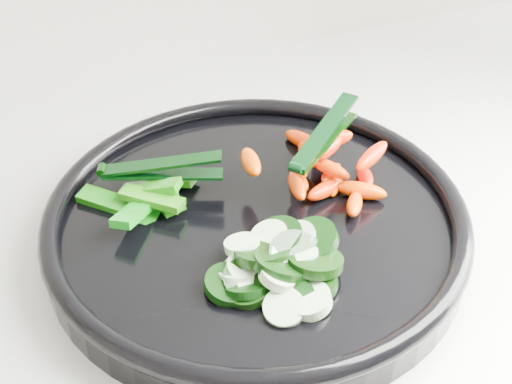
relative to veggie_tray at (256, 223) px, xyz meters
name	(u,v)px	position (x,y,z in m)	size (l,w,h in m)	color
veggie_tray	(256,223)	(0.00, 0.00, 0.00)	(0.47, 0.47, 0.04)	black
cucumber_pile	(277,267)	(-0.01, -0.07, 0.01)	(0.13, 0.11, 0.04)	black
carrot_pile	(322,163)	(0.08, 0.03, 0.02)	(0.14, 0.15, 0.05)	#F44D00
pepper_pile	(151,193)	(-0.08, 0.06, 0.01)	(0.11, 0.11, 0.04)	#1D6D0A
tong_carrot	(323,138)	(0.08, 0.03, 0.05)	(0.10, 0.08, 0.02)	black
tong_pepper	(158,169)	(-0.07, 0.07, 0.03)	(0.11, 0.06, 0.02)	black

